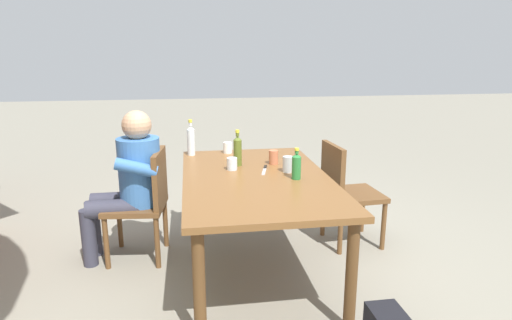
% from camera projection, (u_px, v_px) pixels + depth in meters
% --- Properties ---
extents(ground_plane, '(24.00, 24.00, 0.00)m').
position_uv_depth(ground_plane, '(256.00, 271.00, 3.26)').
color(ground_plane, gray).
extents(dining_table, '(1.72, 1.03, 0.74)m').
position_uv_depth(dining_table, '(256.00, 187.00, 3.10)').
color(dining_table, brown).
rests_on(dining_table, ground_plane).
extents(chair_far_right, '(0.49, 0.49, 0.87)m').
position_uv_depth(chair_far_right, '(145.00, 199.00, 3.38)').
color(chair_far_right, brown).
rests_on(chair_far_right, ground_plane).
extents(chair_near_right, '(0.47, 0.47, 0.87)m').
position_uv_depth(chair_near_right, '(345.00, 189.00, 3.63)').
color(chair_near_right, brown).
rests_on(chair_near_right, ground_plane).
extents(person_in_white_shirt, '(0.47, 0.61, 1.18)m').
position_uv_depth(person_in_white_shirt, '(130.00, 178.00, 3.33)').
color(person_in_white_shirt, '#3D70B2').
rests_on(person_in_white_shirt, ground_plane).
extents(bottle_olive, '(0.06, 0.06, 0.28)m').
position_uv_depth(bottle_olive, '(238.00, 150.00, 3.34)').
color(bottle_olive, '#566623').
rests_on(bottle_olive, dining_table).
extents(bottle_green, '(0.06, 0.06, 0.22)m').
position_uv_depth(bottle_green, '(296.00, 166.00, 2.99)').
color(bottle_green, '#287A38').
rests_on(bottle_green, dining_table).
extents(bottle_clear, '(0.06, 0.06, 0.31)m').
position_uv_depth(bottle_clear, '(191.00, 140.00, 3.67)').
color(bottle_clear, white).
rests_on(bottle_clear, dining_table).
extents(cup_white, '(0.08, 0.08, 0.09)m').
position_uv_depth(cup_white, '(228.00, 148.00, 3.76)').
color(cup_white, white).
rests_on(cup_white, dining_table).
extents(cup_glass, '(0.08, 0.08, 0.09)m').
position_uv_depth(cup_glass, '(232.00, 164.00, 3.24)').
color(cup_glass, silver).
rests_on(cup_glass, dining_table).
extents(cup_steel, '(0.08, 0.08, 0.12)m').
position_uv_depth(cup_steel, '(288.00, 164.00, 3.18)').
color(cup_steel, '#B2B7BC').
rests_on(cup_steel, dining_table).
extents(cup_terracotta, '(0.07, 0.07, 0.11)m').
position_uv_depth(cup_terracotta, '(274.00, 157.00, 3.40)').
color(cup_terracotta, '#BC6B47').
rests_on(cup_terracotta, dining_table).
extents(table_knife, '(0.24, 0.08, 0.01)m').
position_uv_depth(table_knife, '(265.00, 169.00, 3.24)').
color(table_knife, silver).
rests_on(table_knife, dining_table).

